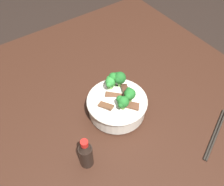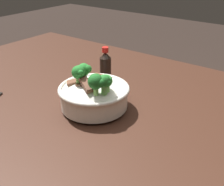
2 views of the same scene
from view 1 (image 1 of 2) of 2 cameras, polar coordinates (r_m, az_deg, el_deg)
The scene contains 4 objects.
dining_table at distance 0.99m, azimuth 4.82°, elevation -10.31°, with size 1.38×1.08×0.83m.
rice_bowl at distance 0.89m, azimuth 1.14°, elevation -2.16°, with size 0.21×0.21×0.14m.
chopsticks_pair at distance 0.94m, azimuth 21.60°, elevation -8.23°, with size 0.10×0.21×0.01m.
soy_sauce_bottle at distance 0.78m, azimuth -5.71°, elevation -13.05°, with size 0.04×0.04×0.12m.
Camera 1 is at (-0.37, 0.36, 1.57)m, focal length 42.04 mm.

